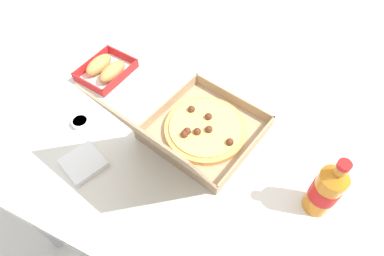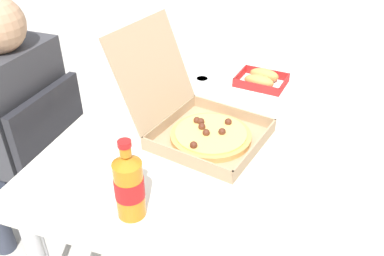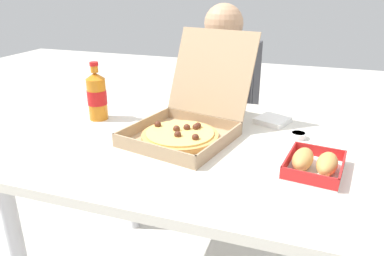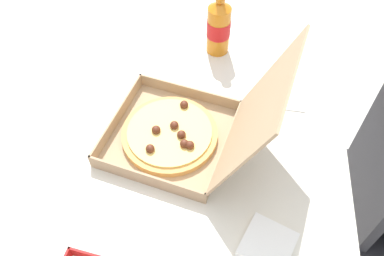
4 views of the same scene
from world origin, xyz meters
The scene contains 8 objects.
ground_plane centered at (0.00, 0.00, 0.00)m, with size 10.00×10.00×0.00m, color beige.
dining_table centered at (0.00, 0.00, 0.66)m, with size 1.13×0.90×0.74m.
pizza_box_open centered at (-0.06, 0.01, 0.79)m, with size 0.40×0.50×0.34m.
bread_side_box centered at (0.37, -0.11, 0.77)m, with size 0.17×0.21×0.06m.
cola_bottle centered at (-0.44, 0.07, 0.84)m, with size 0.07×0.07×0.22m.
paper_menu centered at (-0.31, 0.27, 0.74)m, with size 0.21×0.15×0.00m, color white.
napkin_pile centered at (0.21, 0.24, 0.75)m, with size 0.11×0.11×0.02m, color white.
dipping_sauce_cup centered at (0.31, 0.12, 0.75)m, with size 0.06×0.06×0.02m.
Camera 1 is at (-0.30, 0.54, 1.58)m, focal length 30.35 mm.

